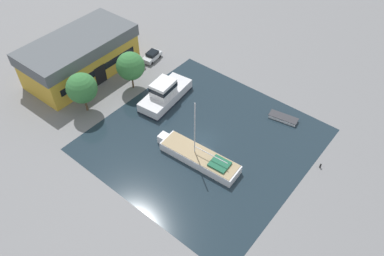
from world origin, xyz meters
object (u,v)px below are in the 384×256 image
quay_tree_near_building (82,88)px  motor_cruiser (165,94)px  sailboat_moored (199,157)px  quay_tree_by_water (130,66)px  parked_car (152,56)px  warehouse_building (80,56)px  small_dinghy (283,118)px

quay_tree_near_building → motor_cruiser: size_ratio=0.66×
sailboat_moored → motor_cruiser: bearing=57.9°
quay_tree_by_water → quay_tree_near_building: bearing=170.3°
parked_car → sailboat_moored: 26.36m
warehouse_building → small_dinghy: warehouse_building is taller
quay_tree_near_building → quay_tree_by_water: 9.06m
sailboat_moored → motor_cruiser: 14.26m
warehouse_building → parked_car: 13.11m
parked_car → small_dinghy: (1.26, -27.51, -0.53)m
quay_tree_by_water → small_dinghy: quay_tree_by_water is taller
warehouse_building → parked_car: (10.86, -6.80, -2.76)m
motor_cruiser → sailboat_moored: bearing=145.2°
motor_cruiser → small_dinghy: size_ratio=2.23×
quay_tree_by_water → sailboat_moored: 20.39m
quay_tree_by_water → sailboat_moored: bearing=-106.7°
quay_tree_by_water → motor_cruiser: 7.38m
motor_cruiser → warehouse_building: bearing=5.9°
sailboat_moored → warehouse_building: bearing=80.1°
motor_cruiser → quay_tree_near_building: bearing=43.8°
warehouse_building → small_dinghy: bearing=-71.6°
parked_car → motor_cruiser: bearing=135.6°
parked_car → sailboat_moored: bearing=139.9°
quay_tree_near_building → small_dinghy: size_ratio=1.47×
warehouse_building → sailboat_moored: (-3.04, -29.20, -2.82)m
quay_tree_by_water → parked_car: size_ratio=1.57×
warehouse_building → parked_car: size_ratio=4.59×
warehouse_building → sailboat_moored: bearing=-97.0°
quay_tree_near_building → motor_cruiser: bearing=-39.6°
sailboat_moored → small_dinghy: (15.16, -5.11, -0.47)m
quay_tree_near_building → quay_tree_by_water: bearing=-9.7°
quay_tree_near_building → motor_cruiser: quay_tree_near_building is taller
warehouse_building → quay_tree_near_building: 10.54m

